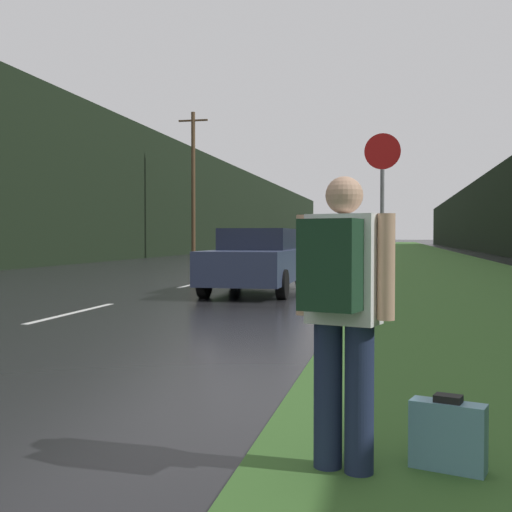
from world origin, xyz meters
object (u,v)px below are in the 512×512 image
at_px(stop_sign, 382,205).
at_px(car_passing_far, 327,249).
at_px(delivery_truck, 330,233).
at_px(car_passing_near, 257,261).
at_px(suitcase, 448,437).
at_px(hitchhiker_with_backpack, 341,304).

bearing_deg(stop_sign, car_passing_far, 98.54).
bearing_deg(delivery_truck, car_passing_near, -85.99).
height_order(stop_sign, suitcase, stop_sign).
bearing_deg(car_passing_near, hitchhiker_with_backpack, 104.34).
distance_m(stop_sign, hitchhiker_with_backpack, 8.03).
bearing_deg(stop_sign, car_passing_near, 133.20).
distance_m(stop_sign, delivery_truck, 68.06).
height_order(car_passing_near, delivery_truck, delivery_truck).
relative_size(car_passing_far, delivery_truck, 0.53).
bearing_deg(delivery_truck, suitcase, -84.00).
xyz_separation_m(car_passing_far, delivery_truck, (-4.53, 48.25, 1.04)).
distance_m(car_passing_near, car_passing_far, 16.30).
relative_size(suitcase, car_passing_near, 0.10).
distance_m(hitchhiker_with_backpack, delivery_truck, 76.00).
xyz_separation_m(suitcase, car_passing_far, (-3.41, 27.23, 0.51)).
bearing_deg(delivery_truck, stop_sign, -83.72).
height_order(hitchhiker_with_backpack, car_passing_far, hitchhiker_with_backpack).
height_order(stop_sign, car_passing_far, stop_sign).
bearing_deg(car_passing_near, stop_sign, 133.20).
height_order(suitcase, car_passing_far, car_passing_far).
distance_m(stop_sign, car_passing_near, 4.40).
bearing_deg(car_passing_near, car_passing_far, -90.00).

